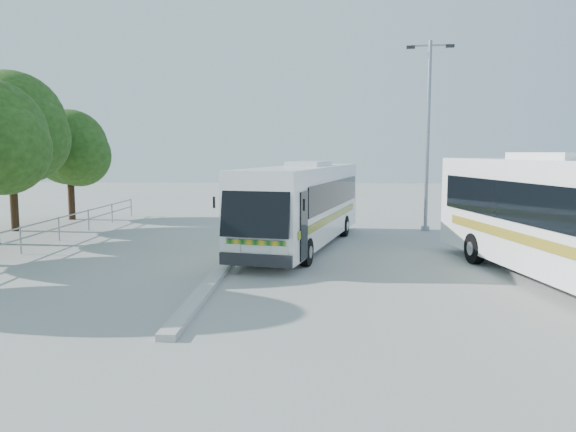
# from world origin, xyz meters

# --- Properties ---
(ground) EXTENTS (100.00, 100.00, 0.00)m
(ground) POSITION_xyz_m (0.00, 0.00, 0.00)
(ground) COLOR #A2A29D
(ground) RESTS_ON ground
(kerb_divider) EXTENTS (0.40, 16.00, 0.15)m
(kerb_divider) POSITION_xyz_m (-2.30, 2.00, 0.07)
(kerb_divider) COLOR #B2B2AD
(kerb_divider) RESTS_ON ground
(railing) EXTENTS (0.06, 22.00, 1.00)m
(railing) POSITION_xyz_m (-10.00, 4.00, 0.74)
(railing) COLOR gray
(railing) RESTS_ON ground
(tree_far_d) EXTENTS (5.62, 5.30, 7.33)m
(tree_far_d) POSITION_xyz_m (-13.31, 8.80, 4.82)
(tree_far_d) COLOR #382314
(tree_far_d) RESTS_ON ground
(tree_far_e) EXTENTS (4.54, 4.28, 5.92)m
(tree_far_e) POSITION_xyz_m (-12.63, 13.30, 3.89)
(tree_far_e) COLOR #382314
(tree_far_e) RESTS_ON ground
(coach_main) EXTENTS (4.72, 11.39, 3.10)m
(coach_main) POSITION_xyz_m (0.07, 5.11, 1.70)
(coach_main) COLOR white
(coach_main) RESTS_ON ground
(coach_adjacent) EXTENTS (4.52, 12.62, 3.44)m
(coach_adjacent) POSITION_xyz_m (7.49, -1.12, 1.88)
(coach_adjacent) COLOR white
(coach_adjacent) RESTS_ON ground
(lamppost) EXTENTS (2.11, 0.46, 8.62)m
(lamppost) POSITION_xyz_m (5.64, 9.84, 4.76)
(lamppost) COLOR gray
(lamppost) RESTS_ON ground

